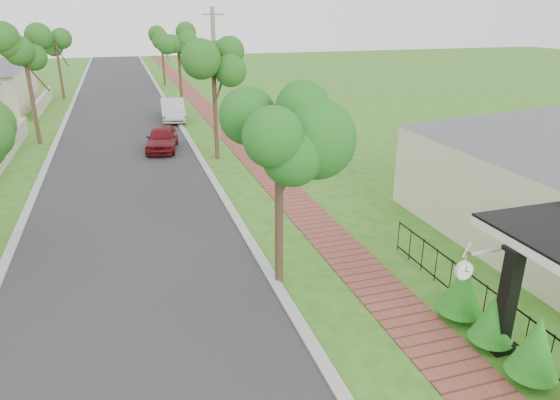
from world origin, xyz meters
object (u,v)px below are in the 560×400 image
near_tree (279,136)px  station_clock (465,269)px  parked_car_white (173,110)px  parked_car_red (162,138)px  porch_post (506,306)px  utility_pole (215,75)px

near_tree → station_clock: 5.32m
parked_car_white → near_tree: 23.09m
parked_car_red → station_clock: bearing=-65.4°
station_clock → parked_car_red: bearing=103.8°
porch_post → station_clock: bearing=155.1°
near_tree → utility_pole: 16.77m
parked_car_white → utility_pole: bearing=-69.6°
porch_post → station_clock: size_ratio=2.38×
porch_post → parked_car_white: bearing=98.7°
parked_car_white → station_clock: bearing=-79.8°
parked_car_white → station_clock: 26.96m
parked_car_white → near_tree: near_tree is taller
utility_pole → parked_car_red: bearing=-155.1°
near_tree → utility_pole: (1.50, 16.70, -0.44)m
parked_car_red → utility_pole: 4.74m
parked_car_red → station_clock: station_clock is taller
porch_post → station_clock: 1.26m
utility_pole → station_clock: 20.72m
parked_car_red → near_tree: 15.67m
parked_car_red → near_tree: bearing=-72.5°
parked_car_red → parked_car_white: bearing=90.4°
parked_car_white → near_tree: size_ratio=0.84×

